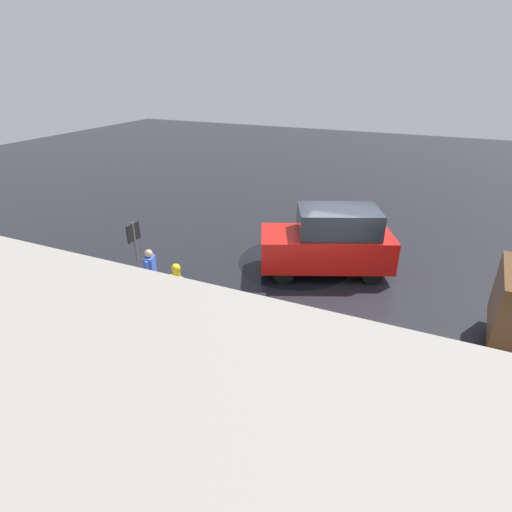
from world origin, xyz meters
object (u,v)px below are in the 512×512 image
fire_hydrant (177,277)px  pedestrian (150,267)px  moving_hatchback (329,241)px  sign_post (136,253)px

fire_hydrant → pedestrian: pedestrian is taller
moving_hatchback → fire_hydrant: (3.65, 2.77, -0.63)m
moving_hatchback → sign_post: sign_post is taller
fire_hydrant → sign_post: (0.30, 1.16, 1.18)m
fire_hydrant → pedestrian: bearing=19.9°
sign_post → moving_hatchback: bearing=-135.1°
pedestrian → sign_post: 1.34m
fire_hydrant → moving_hatchback: bearing=-142.8°
pedestrian → fire_hydrant: bearing=-160.1°
moving_hatchback → fire_hydrant: moving_hatchback is taller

